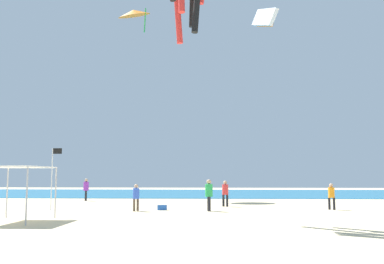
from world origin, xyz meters
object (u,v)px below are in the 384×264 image
(person_leftmost, at_px, (225,191))
(person_near_tent, at_px, (209,192))
(banner_flag, at_px, (53,173))
(canopy_tent, at_px, (17,169))
(person_rightmost, at_px, (86,188))
(person_far_shore, at_px, (331,194))
(kite_delta_orange, at_px, (134,13))
(person_central, at_px, (136,195))
(kite_parafoil_white, at_px, (265,18))
(cooler_box, at_px, (162,207))

(person_leftmost, bearing_deg, person_near_tent, 110.68)
(person_leftmost, distance_m, banner_flag, 11.46)
(canopy_tent, bearing_deg, person_leftmost, 44.31)
(canopy_tent, height_order, person_leftmost, canopy_tent)
(banner_flag, bearing_deg, person_rightmost, 95.32)
(person_rightmost, xyz_separation_m, person_far_shore, (18.24, -8.43, -0.14))
(person_rightmost, height_order, kite_delta_orange, kite_delta_orange)
(person_leftmost, relative_size, kite_delta_orange, 0.41)
(person_central, distance_m, kite_delta_orange, 23.51)
(person_central, bearing_deg, person_near_tent, -48.79)
(person_central, bearing_deg, kite_parafoil_white, 11.12)
(person_far_shore, bearing_deg, kite_parafoil_white, 122.31)
(person_central, relative_size, person_far_shore, 0.98)
(person_central, bearing_deg, canopy_tent, 179.45)
(person_central, xyz_separation_m, kite_delta_orange, (-3.29, 15.23, 17.61))
(person_near_tent, xyz_separation_m, person_far_shore, (7.68, 1.40, -0.15))
(person_rightmost, relative_size, kite_parafoil_white, 0.29)
(cooler_box, bearing_deg, person_far_shore, 4.09)
(person_far_shore, bearing_deg, kite_delta_orange, 166.45)
(person_rightmost, bearing_deg, canopy_tent, -8.65)
(person_central, distance_m, cooler_box, 1.90)
(person_near_tent, distance_m, person_far_shore, 7.81)
(person_leftmost, relative_size, banner_flag, 0.47)
(cooler_box, height_order, kite_delta_orange, kite_delta_orange)
(person_central, bearing_deg, banner_flag, 125.36)
(person_near_tent, xyz_separation_m, banner_flag, (-9.64, -0.02, 1.18))
(person_central, xyz_separation_m, person_rightmost, (-6.16, 10.08, 0.15))
(canopy_tent, distance_m, person_rightmost, 16.04)
(canopy_tent, xyz_separation_m, person_near_tent, (9.02, 6.08, -1.31))
(canopy_tent, height_order, banner_flag, banner_flag)
(kite_delta_orange, xyz_separation_m, kite_parafoil_white, (13.88, 5.73, 1.44))
(person_far_shore, relative_size, kite_parafoil_white, 0.26)
(canopy_tent, height_order, person_near_tent, canopy_tent)
(person_rightmost, relative_size, person_far_shore, 1.14)
(person_central, bearing_deg, cooler_box, -21.01)
(person_near_tent, bearing_deg, kite_parafoil_white, 155.95)
(person_rightmost, height_order, person_far_shore, person_rightmost)
(person_central, relative_size, person_rightmost, 0.86)
(person_leftmost, relative_size, person_far_shore, 1.09)
(canopy_tent, relative_size, banner_flag, 0.89)
(person_central, relative_size, banner_flag, 0.42)
(person_far_shore, bearing_deg, canopy_tent, -127.96)
(person_central, bearing_deg, person_far_shore, -44.28)
(person_leftmost, xyz_separation_m, kite_delta_orange, (-8.77, 11.18, 17.51))
(person_central, xyz_separation_m, cooler_box, (1.48, 0.89, -0.77))
(person_near_tent, height_order, person_leftmost, person_near_tent)
(canopy_tent, relative_size, kite_delta_orange, 0.78)
(person_leftmost, bearing_deg, person_far_shore, -163.27)
(person_near_tent, height_order, banner_flag, banner_flag)
(banner_flag, distance_m, cooler_box, 7.09)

